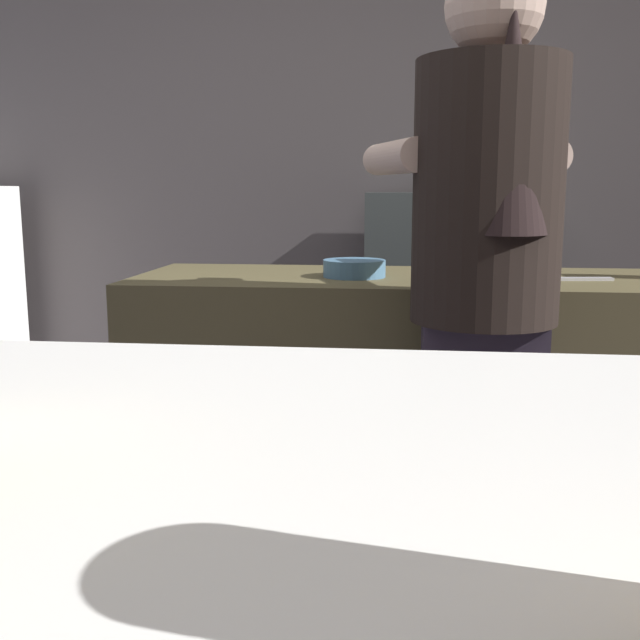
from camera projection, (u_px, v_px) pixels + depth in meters
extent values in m
cube|color=#514B4C|center=(386.00, 153.00, 3.53)|extent=(5.20, 0.10, 2.70)
cube|color=brown|center=(485.00, 429.00, 2.25)|extent=(2.10, 0.60, 0.93)
cube|color=#373D3D|center=(453.00, 324.00, 3.36)|extent=(0.79, 0.36, 1.17)
cube|color=#2F2735|center=(476.00, 497.00, 1.83)|extent=(0.28, 0.20, 0.88)
cylinder|color=black|center=(487.00, 194.00, 1.70)|extent=(0.34, 0.34, 0.59)
sphere|color=#C5A694|center=(495.00, 6.00, 1.63)|extent=(0.22, 0.22, 0.22)
cone|color=black|center=(510.00, 118.00, 1.58)|extent=(0.18, 0.18, 0.49)
cylinder|color=#C5A694|center=(396.00, 157.00, 1.80)|extent=(0.18, 0.33, 0.08)
cylinder|color=#C5A694|center=(525.00, 159.00, 1.87)|extent=(0.18, 0.33, 0.08)
cylinder|color=#456D8C|center=(354.00, 268.00, 2.18)|extent=(0.18, 0.18, 0.05)
cube|color=silver|center=(570.00, 279.00, 2.10)|extent=(0.24, 0.06, 0.01)
cylinder|color=black|center=(489.00, 179.00, 3.31)|extent=(0.05, 0.05, 0.12)
cylinder|color=black|center=(490.00, 161.00, 3.30)|extent=(0.02, 0.02, 0.05)
cylinder|color=red|center=(490.00, 154.00, 3.29)|extent=(0.03, 0.03, 0.01)
cylinder|color=black|center=(438.00, 177.00, 3.33)|extent=(0.06, 0.06, 0.13)
cylinder|color=black|center=(439.00, 156.00, 3.32)|extent=(0.03, 0.03, 0.05)
cylinder|color=red|center=(439.00, 149.00, 3.31)|extent=(0.03, 0.03, 0.01)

